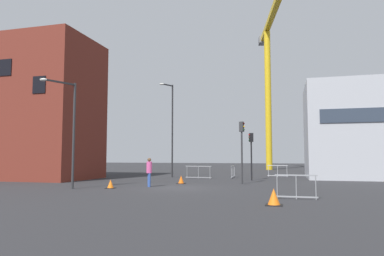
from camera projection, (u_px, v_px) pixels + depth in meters
The scene contains 16 objects.
ground at pixel (178, 188), 21.34m from camera, with size 160.00×160.00×0.00m, color #28282B.
brick_building at pixel (34, 110), 30.23m from camera, with size 10.34×6.63×11.70m.
office_block at pixel (375, 131), 30.40m from camera, with size 11.35×7.58×8.19m.
construction_crane at pixel (268, 71), 51.15m from camera, with size 4.11×17.01×21.10m.
streetlamp_tall at pixel (171, 124), 32.49m from camera, with size 0.92×1.37×8.51m.
streetlamp_short at pixel (69, 123), 20.70m from camera, with size 1.11×1.99×6.25m.
traffic_light_crosswalk at pixel (242, 142), 24.50m from camera, with size 0.39×0.31×4.29m.
traffic_light_island at pixel (251, 148), 28.14m from camera, with size 0.39×0.35×3.74m.
pedestrian_walking at pixel (149, 170), 22.04m from camera, with size 0.34×0.34×1.79m.
safety_barrier_mid_span at pixel (296, 186), 15.69m from camera, with size 1.83×0.11×1.08m.
safety_barrier_right_run at pixel (233, 171), 31.28m from camera, with size 0.13×2.48×1.08m.
safety_barrier_rear at pixel (278, 171), 32.88m from camera, with size 1.88×0.34×1.08m.
safety_barrier_front at pixel (198, 172), 30.21m from camera, with size 2.30×0.28×1.08m.
traffic_cone_striped at pixel (181, 180), 24.58m from camera, with size 0.55×0.55×0.56m.
traffic_cone_orange at pixel (111, 184), 20.94m from camera, with size 0.51×0.51×0.52m.
traffic_cone_on_verge at pixel (274, 197), 13.67m from camera, with size 0.64×0.64×0.65m.
Camera 1 is at (6.41, -20.61, 1.88)m, focal length 33.19 mm.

